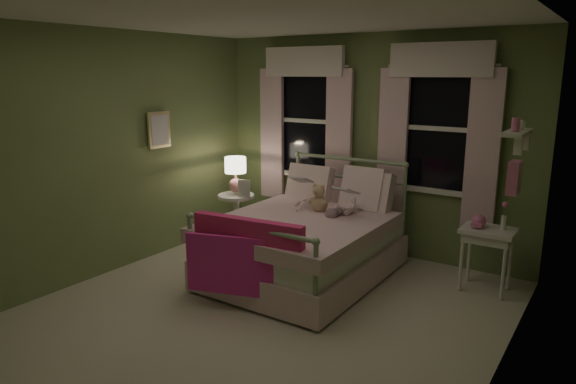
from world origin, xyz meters
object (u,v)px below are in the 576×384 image
Objects in this scene: nightstand_right at (488,238)px; table_lamp at (236,171)px; bed at (306,243)px; nightstand_left at (237,212)px; teddy_bear at (319,200)px; child_right at (349,189)px; child_left at (305,184)px.

table_lamp is at bearing -175.09° from nightstand_right.
bed is 1.38m from nightstand_left.
table_lamp reaches higher than nightstand_left.
teddy_bear is 1.32m from table_lamp.
bed is at bearing -18.29° from table_lamp.
child_right is at bearing 29.50° from teddy_bear.
nightstand_right is (1.69, 0.41, -0.24)m from teddy_bear.
teddy_bear is at bearing 91.15° from bed.
child_left is (-0.29, 0.43, 0.54)m from bed.
child_right is 2.25× the size of teddy_bear.
table_lamp is at bearing 13.02° from child_right.
bed is at bearing 70.60° from child_right.
nightstand_left is 0.54m from table_lamp.
nightstand_left is at bearing 161.71° from bed.
bed reaches higher than teddy_bear.
nightstand_right is (2.99, 0.26, 0.13)m from nightstand_left.
child_right reaches higher than table_lamp.
nightstand_right is at bearing 4.91° from table_lamp.
child_left is 1.13m from nightstand_left.
nightstand_left is (-1.02, -0.00, -0.49)m from child_left.
child_right is 1.08× the size of nightstand_left.
nightstand_left and nightstand_right have the same top height.
child_left is at bearing 150.50° from teddy_bear.
child_right reaches higher than bed.
teddy_bear is (-0.01, 0.27, 0.42)m from bed.
child_left is 2.19× the size of teddy_bear.
teddy_bear is at bearing 42.49° from child_right.
bed is 6.51× the size of teddy_bear.
teddy_bear is 1.76m from nightstand_right.
teddy_bear is at bearing 133.97° from child_left.
child_left is at bearing 0.05° from table_lamp.
table_lamp is at bearing 173.09° from teddy_bear.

